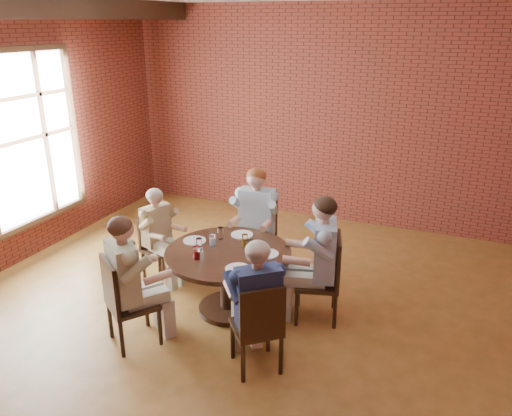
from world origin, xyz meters
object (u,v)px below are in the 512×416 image
at_px(diner_d, 131,281).
at_px(chair_b, 258,233).
at_px(smartphone, 248,269).
at_px(dining_table, 228,269).
at_px(chair_d, 123,299).
at_px(diner_a, 318,260).
at_px(diner_e, 256,306).
at_px(chair_a, 326,275).
at_px(chair_c, 156,244).
at_px(diner_b, 255,223).
at_px(diner_c, 159,236).
at_px(chair_e, 259,325).

bearing_deg(diner_d, chair_b, -69.86).
bearing_deg(smartphone, dining_table, 115.63).
xyz_separation_m(dining_table, chair_b, (-0.10, 1.07, -0.00)).
xyz_separation_m(dining_table, chair_d, (-0.69, -0.97, -0.01)).
height_order(diner_a, chair_b, diner_a).
xyz_separation_m(chair_d, diner_e, (1.36, 0.19, 0.14)).
relative_size(chair_a, chair_d, 1.02).
distance_m(dining_table, smartphone, 0.54).
relative_size(dining_table, chair_c, 1.59).
height_order(dining_table, smartphone, smartphone).
xyz_separation_m(chair_c, chair_d, (0.47, -1.30, 0.04)).
xyz_separation_m(diner_a, diner_b, (-1.04, 0.71, -0.01)).
bearing_deg(chair_a, diner_b, -136.84).
distance_m(diner_b, diner_c, 1.21).
bearing_deg(diner_a, dining_table, -90.00).
distance_m(diner_d, smartphone, 1.18).
distance_m(dining_table, chair_d, 1.20).
xyz_separation_m(dining_table, chair_e, (0.72, -0.85, -0.02)).
bearing_deg(diner_c, chair_e, -106.77).
bearing_deg(diner_c, chair_c, 90.00).
distance_m(chair_e, smartphone, 0.68).
bearing_deg(diner_d, diner_e, -139.46).
height_order(chair_b, smartphone, chair_b).
height_order(diner_a, diner_c, diner_a).
bearing_deg(chair_e, dining_table, -90.00).
bearing_deg(chair_c, diner_b, -43.32).
distance_m(diner_b, chair_d, 2.05).
xyz_separation_m(chair_b, chair_d, (-0.60, -2.04, -0.00)).
height_order(diner_b, chair_e, diner_b).
bearing_deg(chair_e, diner_a, -141.78).
relative_size(chair_e, diner_e, 0.70).
distance_m(chair_e, diner_e, 0.18).
height_order(chair_c, chair_d, chair_d).
distance_m(diner_b, diner_e, 1.91).
bearing_deg(diner_c, smartphone, -97.23).
height_order(diner_b, chair_c, diner_b).
bearing_deg(chair_c, diner_c, -90.00).
xyz_separation_m(chair_c, diner_e, (1.84, -1.11, 0.18)).
relative_size(diner_c, diner_e, 0.92).
distance_m(chair_c, chair_e, 2.22).
relative_size(diner_a, chair_c, 1.62).
bearing_deg(chair_d, diner_e, -136.50).
bearing_deg(diner_d, dining_table, -90.00).
distance_m(diner_b, chair_e, 2.01).
xyz_separation_m(chair_b, chair_c, (-1.07, -0.75, -0.04)).
xyz_separation_m(diner_d, smartphone, (1.02, 0.58, 0.06)).
relative_size(diner_a, diner_c, 1.16).
xyz_separation_m(chair_c, diner_d, (0.53, -1.22, 0.21)).
height_order(diner_e, smartphone, diner_e).
height_order(diner_a, chair_e, diner_a).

